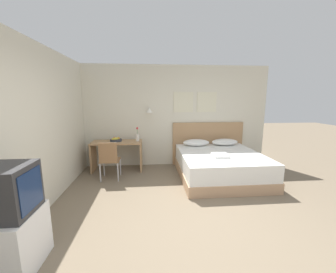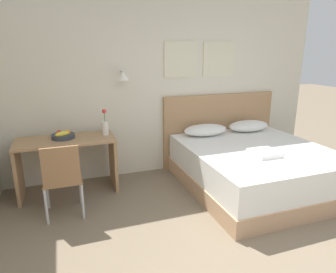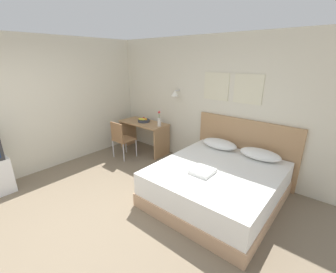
{
  "view_description": "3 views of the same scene",
  "coord_description": "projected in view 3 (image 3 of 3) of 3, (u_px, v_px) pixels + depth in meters",
  "views": [
    {
      "loc": [
        -0.54,
        -2.54,
        1.79
      ],
      "look_at": [
        -0.19,
        1.45,
        1.05
      ],
      "focal_mm": 22.0,
      "sensor_mm": 36.0,
      "label": 1
    },
    {
      "loc": [
        -1.36,
        -1.33,
        1.83
      ],
      "look_at": [
        -0.26,
        1.75,
        0.88
      ],
      "focal_mm": 32.0,
      "sensor_mm": 36.0,
      "label": 2
    },
    {
      "loc": [
        2.49,
        -1.09,
        2.22
      ],
      "look_at": [
        -0.16,
        2.05,
        0.78
      ],
      "focal_mm": 24.0,
      "sensor_mm": 36.0,
      "label": 3
    }
  ],
  "objects": [
    {
      "name": "headboard",
      "position": [
        244.0,
        149.0,
        4.29
      ],
      "size": [
        1.94,
        0.06,
        1.16
      ],
      "color": "#A87F56",
      "rests_on": "ground_plane"
    },
    {
      "name": "pillow_left",
      "position": [
        219.0,
        144.0,
        4.3
      ],
      "size": [
        0.69,
        0.37,
        0.17
      ],
      "color": "white",
      "rests_on": "bed"
    },
    {
      "name": "wall_left",
      "position": [
        0.0,
        112.0,
        3.94
      ],
      "size": [
        0.06,
        5.91,
        2.65
      ],
      "color": "beige",
      "rests_on": "ground_plane"
    },
    {
      "name": "ground_plane",
      "position": [
        79.0,
        232.0,
        3.03
      ],
      "size": [
        24.0,
        24.0,
        0.0
      ],
      "primitive_type": "plane",
      "color": "#756651"
    },
    {
      "name": "desk_chair",
      "position": [
        121.0,
        137.0,
        5.11
      ],
      "size": [
        0.42,
        0.42,
        0.87
      ],
      "color": "#8E6642",
      "rests_on": "ground_plane"
    },
    {
      "name": "flower_vase",
      "position": [
        159.0,
        121.0,
        5.12
      ],
      "size": [
        0.08,
        0.08,
        0.35
      ],
      "color": "silver",
      "rests_on": "desk"
    },
    {
      "name": "folded_towel_near_foot",
      "position": [
        202.0,
        171.0,
        3.38
      ],
      "size": [
        0.32,
        0.32,
        0.06
      ],
      "color": "white",
      "rests_on": "bed"
    },
    {
      "name": "desk",
      "position": [
        144.0,
        131.0,
        5.54
      ],
      "size": [
        1.23,
        0.56,
        0.74
      ],
      "color": "#A87F56",
      "rests_on": "ground_plane"
    },
    {
      "name": "fruit_bowl",
      "position": [
        144.0,
        120.0,
        5.49
      ],
      "size": [
        0.29,
        0.29,
        0.11
      ],
      "color": "#333842",
      "rests_on": "desk"
    },
    {
      "name": "wall_back",
      "position": [
        201.0,
        103.0,
        4.71
      ],
      "size": [
        5.27,
        0.31,
        2.65
      ],
      "color": "beige",
      "rests_on": "ground_plane"
    },
    {
      "name": "bed",
      "position": [
        217.0,
        184.0,
        3.64
      ],
      "size": [
        1.82,
        2.0,
        0.58
      ],
      "color": "tan",
      "rests_on": "ground_plane"
    },
    {
      "name": "pillow_right",
      "position": [
        260.0,
        154.0,
        3.84
      ],
      "size": [
        0.69,
        0.37,
        0.17
      ],
      "color": "white",
      "rests_on": "bed"
    }
  ]
}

